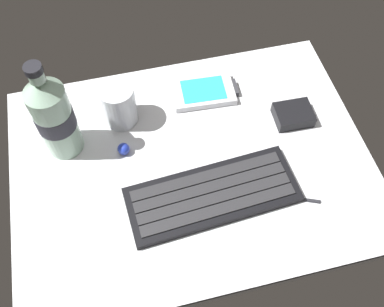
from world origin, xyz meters
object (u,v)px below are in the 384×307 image
Objects in this scene: handheld_device at (204,92)px; keyboard at (212,195)px; juice_cup at (119,106)px; stylus_pen at (293,197)px; trackball_mouse at (124,149)px; charger_block at (293,115)px; water_bottle at (54,115)px.

keyboard is at bearing -100.95° from handheld_device.
juice_cup is 35.19cm from stylus_pen.
stylus_pen is at bearing -31.16° from trackball_mouse.
keyboard is 13.74cm from stylus_pen.
juice_cup is at bearing 166.29° from charger_block.
keyboard is 3.49× the size of juice_cup.
juice_cup reaches higher than keyboard.
juice_cup is at bearing 121.64° from keyboard.
handheld_device is 29.43cm from water_bottle.
water_bottle is 2.97× the size of charger_block.
handheld_device is (4.32, 22.31, -0.08)cm from keyboard.
stylus_pen is (8.97, -25.81, -0.38)cm from handheld_device.
charger_block is at bearing 33.03° from keyboard.
handheld_device is 0.63× the size of water_bottle.
water_bottle is 42.65cm from stylus_pen.
charger_block is 17.08cm from stylus_pen.
stylus_pen is at bearing -110.37° from charger_block.
handheld_device is at bearing 29.21° from trackball_mouse.
charger_block reaches higher than trackball_mouse.
water_bottle is at bearing 158.17° from trackball_mouse.
trackball_mouse is 30.96cm from stylus_pen.
charger_block is (31.68, -7.73, -2.71)cm from juice_cup.
handheld_device is 17.85cm from charger_block.
keyboard is 29.78cm from water_bottle.
water_bottle is 13.48cm from trackball_mouse.
stylus_pen is at bearing -28.73° from water_bottle.
water_bottle is 2.19× the size of stylus_pen.
water_bottle is (-27.66, -5.73, 8.28)cm from handheld_device.
keyboard is 4.24× the size of charger_block.
water_bottle reaches higher than charger_block.
charger_block reaches higher than keyboard.
trackball_mouse is at bearing 136.52° from keyboard.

